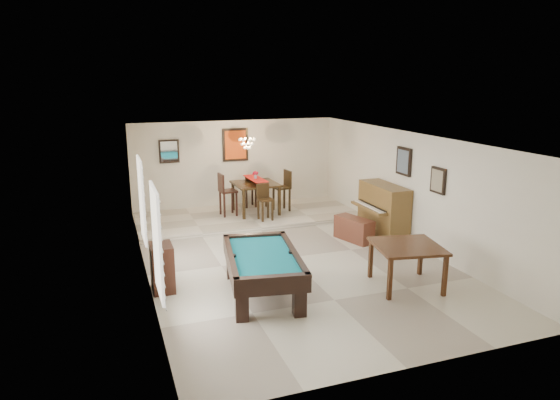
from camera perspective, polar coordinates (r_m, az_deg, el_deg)
ground_plane at (r=10.90m, az=1.07°, el=-6.65°), size 6.00×9.00×0.02m
wall_back at (r=14.72m, az=-5.12°, el=4.01°), size 6.00×0.04×2.60m
wall_front at (r=6.70m, az=15.00°, el=-8.68°), size 6.00×0.04×2.60m
wall_left at (r=9.89m, az=-15.39°, el=-1.35°), size 0.04×9.00×2.60m
wall_right at (r=11.89m, az=14.76°, el=1.22°), size 0.04×9.00×2.60m
ceiling at (r=10.28m, az=1.13°, el=7.10°), size 6.00×9.00×0.04m
dining_step at (r=13.82m, az=-3.70°, el=-1.89°), size 6.00×2.50×0.12m
window_left_front at (r=7.76m, az=-13.88°, el=-4.68°), size 0.06×1.00×1.70m
window_left_rear at (r=10.45m, az=-15.53°, el=0.01°), size 0.06×1.00×1.70m
pool_table at (r=9.01m, az=-1.98°, el=-8.56°), size 1.58×2.44×0.76m
square_table at (r=9.63m, az=14.22°, el=-7.30°), size 1.38×1.38×0.81m
upright_piano at (r=12.33m, az=11.14°, el=-1.26°), size 0.87×1.55×1.29m
piano_bench at (r=12.05m, az=8.45°, el=-3.33°), size 0.67×1.07×0.56m
apothecary_chest at (r=9.42m, az=-13.31°, el=-7.53°), size 0.39×0.58×0.88m
dining_table at (r=13.86m, az=-2.80°, el=0.49°), size 1.21×1.21×0.97m
flower_vase at (r=13.74m, az=-2.83°, el=2.88°), size 0.13×0.13×0.21m
dining_chair_south at (r=13.15m, az=-1.69°, el=-0.28°), size 0.39×0.39×0.95m
dining_chair_north at (r=14.52m, az=-3.53°, el=1.08°), size 0.38×0.38×0.95m
dining_chair_west at (r=13.63m, az=-5.95°, el=0.64°), size 0.47×0.47×1.17m
dining_chair_east at (r=14.05m, az=0.17°, el=1.07°), size 0.47×0.47×1.15m
chandelier at (r=13.35m, az=-3.78°, el=6.92°), size 0.44×0.44×0.60m
back_painting at (r=14.59m, az=-5.13°, el=6.31°), size 0.75×0.06×0.95m
back_mirror at (r=14.25m, az=-12.57°, el=5.45°), size 0.55×0.06×0.65m
right_picture_upper at (r=12.00m, az=13.97°, el=4.30°), size 0.06×0.55×0.65m
right_picture_lower at (r=10.99m, az=17.63°, el=2.14°), size 0.06×0.45×0.55m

